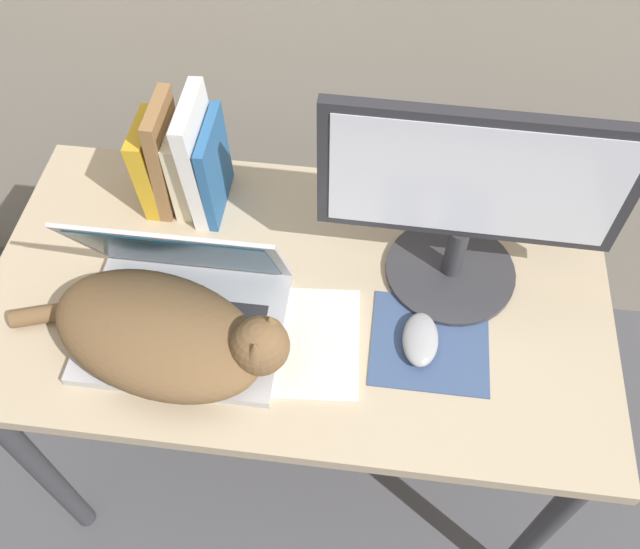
% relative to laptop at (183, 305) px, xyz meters
% --- Properties ---
extents(desk, '(1.14, 0.63, 0.73)m').
position_rel_laptop_xyz_m(desk, '(0.18, 0.09, -0.14)').
color(desk, tan).
rests_on(desk, ground_plane).
extents(laptop, '(0.35, 0.26, 0.25)m').
position_rel_laptop_xyz_m(laptop, '(0.00, 0.00, 0.00)').
color(laptop, '#B7B7BC').
rests_on(laptop, desk).
extents(cat, '(0.50, 0.32, 0.13)m').
position_rel_laptop_xyz_m(cat, '(-0.01, -0.06, 0.01)').
color(cat, brown).
rests_on(cat, desk).
extents(external_monitor, '(0.50, 0.24, 0.38)m').
position_rel_laptop_xyz_m(external_monitor, '(0.46, 0.16, 0.15)').
color(external_monitor, '#333338').
rests_on(external_monitor, desk).
extents(mousepad, '(0.20, 0.19, 0.00)m').
position_rel_laptop_xyz_m(mousepad, '(0.43, 0.01, -0.05)').
color(mousepad, '#384C75').
rests_on(mousepad, desk).
extents(computer_mouse, '(0.06, 0.11, 0.03)m').
position_rel_laptop_xyz_m(computer_mouse, '(0.41, -0.00, -0.03)').
color(computer_mouse, '#99999E').
rests_on(computer_mouse, mousepad).
extents(book_row, '(0.16, 0.15, 0.25)m').
position_rel_laptop_xyz_m(book_row, '(-0.06, 0.28, 0.06)').
color(book_row, gold).
rests_on(book_row, desk).
extents(notepad, '(0.21, 0.23, 0.01)m').
position_rel_laptop_xyz_m(notepad, '(0.21, -0.02, -0.04)').
color(notepad, silver).
rests_on(notepad, desk).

